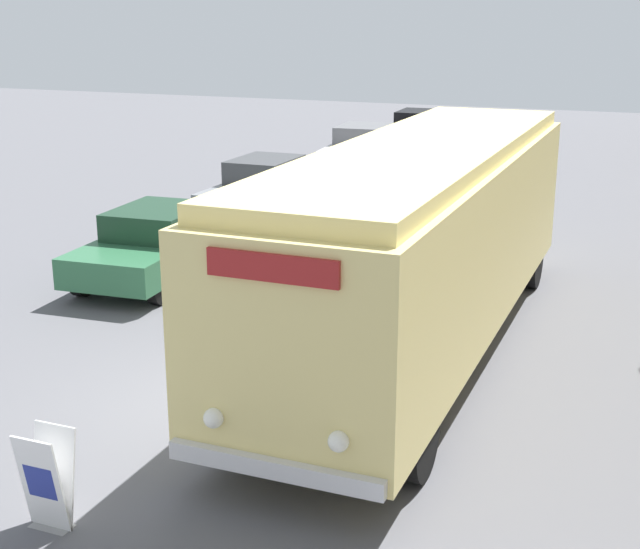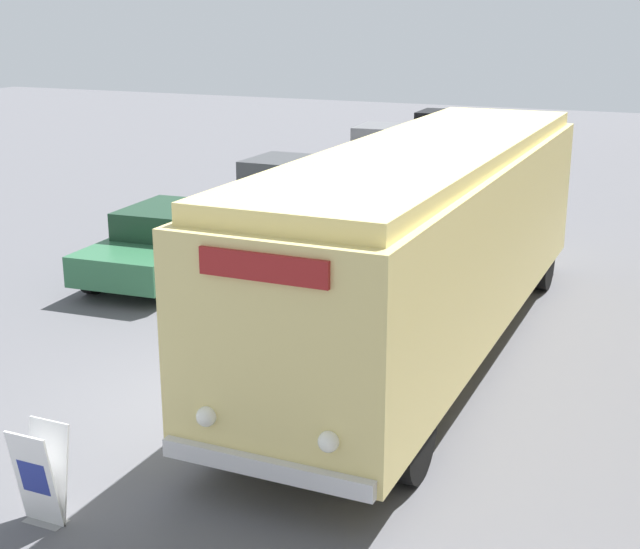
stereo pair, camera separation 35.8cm
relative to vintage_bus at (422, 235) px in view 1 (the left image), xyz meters
The scene contains 7 objects.
ground_plane 3.98m from the vintage_bus, 121.22° to the right, with size 80.00×80.00×0.00m, color #56565B.
vintage_bus is the anchor object (origin of this frame).
sign_board 6.83m from the vintage_bus, 108.39° to the right, with size 0.50×0.40×1.08m.
parked_car_near 6.26m from the vintage_bus, 163.00° to the left, with size 2.15×4.47×1.41m.
parked_car_mid 9.73m from the vintage_bus, 130.15° to the left, with size 1.72×4.38×1.55m.
parked_car_far 16.56m from the vintage_bus, 112.52° to the left, with size 2.26×4.72×1.48m.
parked_car_distant 22.15m from the vintage_bus, 106.02° to the left, with size 2.07×4.49×1.38m.
Camera 1 is at (5.35, -9.82, 5.14)m, focal length 50.00 mm.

